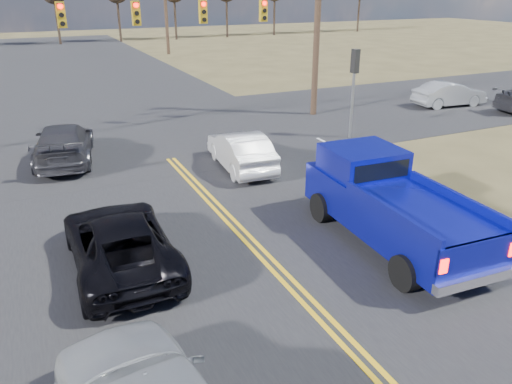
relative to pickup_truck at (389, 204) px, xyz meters
name	(u,v)px	position (x,y,z in m)	size (l,w,h in m)	color
road_main	(204,195)	(-3.38, 5.08, -1.08)	(14.00, 120.00, 0.02)	#28282B
road_cross	(147,134)	(-3.38, 13.08, -1.08)	(120.00, 12.00, 0.02)	#28282B
signal_gantry	(149,19)	(-2.88, 12.87, 3.99)	(19.60, 4.83, 10.00)	#473323
utility_poles	(142,16)	(-3.38, 12.08, 4.15)	(19.60, 58.32, 10.00)	#473323
pickup_truck	(389,204)	(0.00, 0.00, 0.00)	(2.61, 6.03, 2.22)	black
black_suv	(120,241)	(-6.73, 1.63, -0.39)	(2.28, 4.95, 1.38)	black
white_car_queue	(241,150)	(-1.25, 6.96, -0.38)	(1.49, 4.26, 1.40)	white
dgrey_car_queue	(64,143)	(-7.16, 10.58, -0.34)	(2.06, 5.08, 1.47)	#3A393F
cross_car_east_near	(449,94)	(13.66, 11.57, -0.39)	(4.18, 1.46, 1.38)	#A9ADB1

